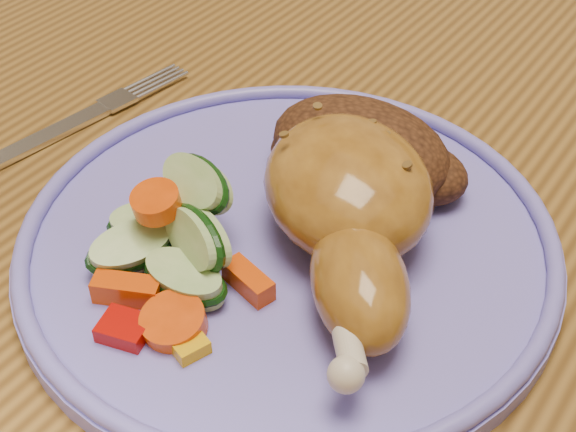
{
  "coord_description": "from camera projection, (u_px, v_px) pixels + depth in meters",
  "views": [
    {
      "loc": [
        0.18,
        -0.4,
        1.07
      ],
      "look_at": [
        -0.01,
        -0.13,
        0.78
      ],
      "focal_mm": 50.0,
      "sensor_mm": 36.0,
      "label": 1
    }
  ],
  "objects": [
    {
      "name": "plate_rim",
      "position": [
        288.0,
        229.0,
        0.45
      ],
      "size": [
        0.3,
        0.3,
        0.01
      ],
      "primitive_type": "torus",
      "color": "#746BD6",
      "rests_on": "plate"
    },
    {
      "name": "dining_table",
      "position": [
        402.0,
        242.0,
        0.59
      ],
      "size": [
        0.9,
        1.4,
        0.75
      ],
      "color": "brown",
      "rests_on": "ground"
    },
    {
      "name": "rice_pilaf",
      "position": [
        364.0,
        152.0,
        0.48
      ],
      "size": [
        0.12,
        0.08,
        0.05
      ],
      "color": "#492612",
      "rests_on": "plate"
    },
    {
      "name": "fork",
      "position": [
        65.0,
        127.0,
        0.55
      ],
      "size": [
        0.04,
        0.17,
        0.0
      ],
      "color": "silver",
      "rests_on": "dining_table"
    },
    {
      "name": "chicken_leg",
      "position": [
        350.0,
        208.0,
        0.43
      ],
      "size": [
        0.16,
        0.19,
        0.06
      ],
      "color": "#A56D22",
      "rests_on": "plate"
    },
    {
      "name": "plate",
      "position": [
        288.0,
        244.0,
        0.46
      ],
      "size": [
        0.31,
        0.31,
        0.01
      ],
      "primitive_type": "cylinder",
      "color": "#746BD6",
      "rests_on": "dining_table"
    },
    {
      "name": "vegetable_pile",
      "position": [
        171.0,
        244.0,
        0.43
      ],
      "size": [
        0.12,
        0.12,
        0.06
      ],
      "color": "#A50A05",
      "rests_on": "plate"
    }
  ]
}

